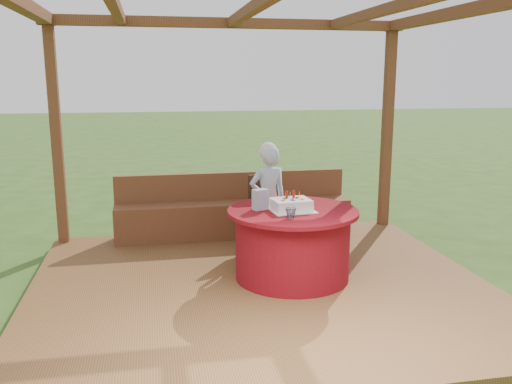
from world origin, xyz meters
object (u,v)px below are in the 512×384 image
Objects in this scene: birthday_cake at (291,204)px; gift_bag at (260,199)px; chair at (269,207)px; table at (292,243)px; drinking_glass at (291,213)px; elderly_woman at (268,197)px; bench at (234,215)px.

birthday_cake is 2.23× the size of gift_bag.
chair is 1.91× the size of birthday_cake.
table is 0.56m from gift_bag.
gift_bag is 0.44m from drinking_glass.
gift_bag reaches higher than birthday_cake.
drinking_glass is at bearing -108.55° from table.
chair is 4.26× the size of gift_bag.
birthday_cake is at bearing -90.95° from chair.
gift_bag reaches higher than chair.
birthday_cake is (0.04, -0.91, 0.12)m from elderly_woman.
chair is 1.13m from birthday_cake.
gift_bag is at bearing -107.54° from elderly_woman.
table is at bearing -77.72° from bench.
drinking_glass is at bearing -105.36° from birthday_cake.
chair is at bearing 89.05° from birthday_cake.
bench is at bearing 101.47° from birthday_cake.
bench is 3.43× the size of chair.
bench is 29.43× the size of drinking_glass.
birthday_cake is (0.33, -1.61, 0.51)m from bench.
elderly_woman is (-0.06, 0.90, 0.29)m from table.
gift_bag is at bearing -88.90° from bench.
elderly_woman is 0.89m from gift_bag.
drinking_glass is (-0.10, -1.40, 0.28)m from chair.
birthday_cake is (-0.02, -1.09, 0.29)m from chair.
gift_bag reaches higher than drinking_glass.
chair is at bearing -56.51° from bench.
bench is 6.56× the size of birthday_cake.
elderly_woman reaches higher than table.
birthday_cake is at bearing -87.79° from elderly_woman.
birthday_cake is at bearing -78.53° from bench.
chair is 0.25m from elderly_woman.
chair reaches higher than drinking_glass.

